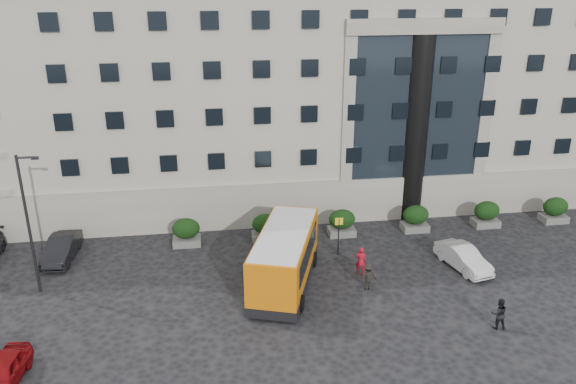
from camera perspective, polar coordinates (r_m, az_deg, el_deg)
name	(u,v)px	position (r m, az deg, el deg)	size (l,w,h in m)	color
ground	(259,304)	(30.86, -2.95, -11.27)	(120.00, 120.00, 0.00)	black
civic_building	(302,70)	(49.26, 1.45, 12.30)	(44.00, 24.00, 18.00)	#A39F90
entrance_column	(415,130)	(40.23, 12.76, 6.16)	(1.80, 1.80, 13.00)	black
hedge_a	(186,232)	(37.24, -10.29, -4.00)	(1.80, 1.26, 1.84)	#5E5E5C
hedge_b	(266,227)	(37.36, -2.29, -3.58)	(1.80, 1.26, 1.84)	#5E5E5C
hedge_c	(342,222)	(38.18, 5.50, -3.10)	(1.80, 1.26, 1.84)	#5E5E5C
hedge_d	(415,218)	(39.68, 12.83, -2.59)	(1.80, 1.26, 1.84)	#5E5E5C
hedge_e	(486,214)	(41.77, 19.52, -2.09)	(1.80, 1.26, 1.84)	#5E5E5C
hedge_f	(555,210)	(44.38, 25.49, -1.62)	(1.80, 1.26, 1.84)	#5E5E5C
street_lamp	(29,220)	(32.90, -24.84, -2.62)	(1.16, 0.18, 8.00)	#262628
bus_stop_sign	(339,230)	(35.18, 5.17, -3.84)	(0.50, 0.08, 2.52)	#262628
minibus	(285,256)	(31.69, -0.35, -6.56)	(5.07, 8.30, 3.27)	#D36A09
red_truck	(28,178)	(49.01, -24.89, 1.34)	(3.32, 6.04, 3.10)	maroon
parked_car_a	(3,372)	(28.07, -27.00, -16.00)	(1.48, 3.67, 1.25)	maroon
parked_car_b	(62,249)	(37.65, -22.01, -5.37)	(1.51, 4.34, 1.43)	black
parked_car_d	(30,213)	(43.97, -24.76, -1.97)	(2.46, 5.33, 1.48)	black
white_taxi	(463,258)	(35.57, 17.38, -6.38)	(1.44, 4.12, 1.36)	silver
pedestrian_a	(361,261)	(33.43, 7.40, -6.96)	(0.65, 0.42, 1.77)	#AA1122
pedestrian_b	(499,314)	(30.38, 20.63, -11.48)	(0.81, 0.63, 1.66)	black
pedestrian_c	(368,277)	(32.01, 8.15, -8.50)	(1.04, 0.60, 1.62)	black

